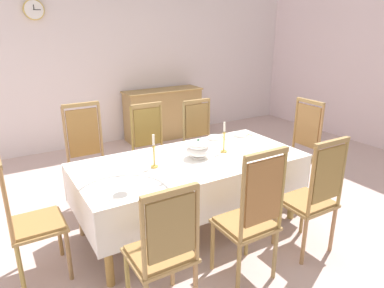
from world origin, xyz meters
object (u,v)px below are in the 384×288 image
at_px(candlestick_east, 224,140).
at_px(sideboard, 163,114).
at_px(spoon_primary, 222,137).
at_px(bowl_near_left, 215,137).
at_px(chair_south_a, 163,250).
at_px(spoon_secondary, 247,133).
at_px(chair_south_c, 313,196).
at_px(chair_head_west, 27,217).
at_px(candlestick_west, 154,155).
at_px(bowl_near_right, 241,134).
at_px(soup_tureen, 198,149).
at_px(chair_north_b, 152,149).
at_px(chair_north_c, 201,140).
at_px(mounted_clock, 34,10).
at_px(chair_south_b, 251,216).
at_px(chair_north_a, 89,158).
at_px(chair_head_east, 299,148).
at_px(dining_table, 191,166).

bearing_deg(candlestick_east, sideboard, 75.92).
bearing_deg(spoon_primary, bowl_near_left, -153.10).
bearing_deg(chair_south_a, spoon_secondary, 35.95).
height_order(chair_south_c, chair_head_west, chair_south_c).
bearing_deg(candlestick_west, sideboard, 62.20).
height_order(chair_south_a, bowl_near_right, chair_south_a).
bearing_deg(candlestick_west, soup_tureen, 0.00).
height_order(chair_south_c, soup_tureen, chair_south_c).
distance_m(chair_north_b, spoon_primary, 0.88).
bearing_deg(chair_north_c, mounted_clock, -55.06).
xyz_separation_m(chair_north_c, chair_head_west, (-2.25, -0.93, 0.01)).
bearing_deg(soup_tureen, chair_head_west, 180.00).
bearing_deg(chair_south_a, chair_south_b, -0.48).
height_order(chair_north_a, bowl_near_left, chair_north_a).
distance_m(chair_head_west, bowl_near_right, 2.47).
distance_m(chair_north_a, chair_south_c, 2.40).
bearing_deg(bowl_near_left, chair_north_b, 137.42).
bearing_deg(soup_tureen, chair_south_b, -95.48).
relative_size(bowl_near_left, sideboard, 0.11).
bearing_deg(bowl_near_right, sideboard, 85.11).
xyz_separation_m(chair_head_west, bowl_near_left, (2.10, 0.41, 0.21)).
bearing_deg(spoon_secondary, chair_north_b, 154.85).
relative_size(chair_north_a, spoon_secondary, 6.85).
relative_size(chair_south_a, bowl_near_right, 6.39).
bearing_deg(chair_south_a, bowl_near_right, 37.21).
relative_size(soup_tureen, sideboard, 0.17).
bearing_deg(candlestick_east, chair_north_b, 113.43).
relative_size(chair_head_east, soup_tureen, 4.81).
bearing_deg(bowl_near_right, chair_south_b, -125.37).
bearing_deg(dining_table, soup_tureen, 0.00).
bearing_deg(chair_south_a, candlestick_west, 67.97).
bearing_deg(chair_north_b, chair_north_a, -0.41).
height_order(chair_south_b, chair_head_west, chair_south_b).
xyz_separation_m(soup_tureen, candlestick_east, (0.31, -0.00, 0.03)).
xyz_separation_m(chair_north_c, bowl_near_left, (-0.15, -0.53, 0.21)).
bearing_deg(bowl_near_right, mounted_clock, 121.83).
distance_m(candlestick_east, mounted_clock, 3.63).
relative_size(bowl_near_left, spoon_secondary, 0.92).
xyz_separation_m(bowl_near_left, mounted_clock, (-1.39, 2.73, 1.45)).
bearing_deg(chair_south_c, chair_north_a, 128.55).
distance_m(chair_north_c, chair_head_east, 1.24).
distance_m(chair_south_b, sideboard, 4.00).
bearing_deg(soup_tureen, spoon_primary, 35.59).
bearing_deg(candlestick_west, chair_north_b, 67.07).
distance_m(chair_head_west, soup_tureen, 1.64).
bearing_deg(sideboard, chair_north_b, 60.02).
height_order(chair_north_b, candlestick_east, chair_north_b).
height_order(chair_head_west, bowl_near_right, chair_head_west).
distance_m(chair_south_c, chair_north_c, 1.87).
height_order(soup_tureen, spoon_secondary, soup_tureen).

